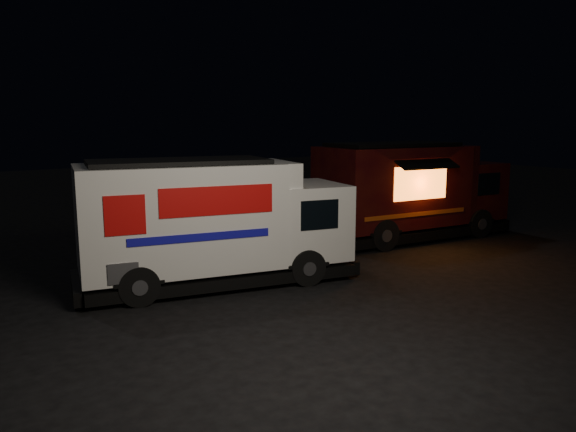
# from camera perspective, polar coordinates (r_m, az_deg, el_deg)

# --- Properties ---
(ground) EXTENTS (80.00, 80.00, 0.00)m
(ground) POSITION_cam_1_polar(r_m,az_deg,el_deg) (12.60, 0.20, -9.13)
(ground) COLOR black
(ground) RESTS_ON ground
(white_truck) EXTENTS (7.31, 3.92, 3.15)m
(white_truck) POSITION_cam_1_polar(r_m,az_deg,el_deg) (14.06, -7.18, -0.58)
(white_truck) COLOR silver
(white_truck) RESTS_ON ground
(red_truck) EXTENTS (7.42, 3.53, 3.32)m
(red_truck) POSITION_cam_1_polar(r_m,az_deg,el_deg) (19.95, 12.56, 2.56)
(red_truck) COLOR #3A100A
(red_truck) RESTS_ON ground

